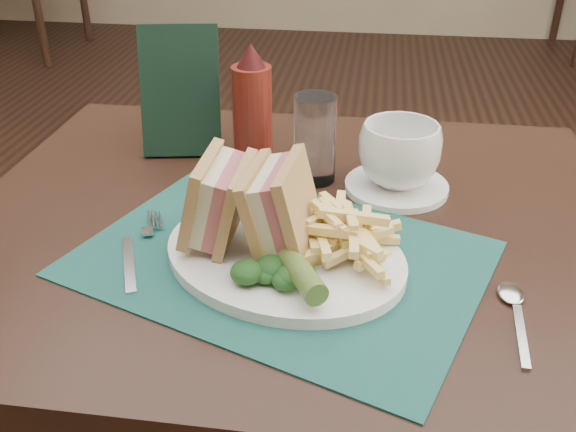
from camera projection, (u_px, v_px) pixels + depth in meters
The scene contains 17 objects.
floor at pixel (316, 368), 1.68m from camera, with size 7.00×7.00×0.00m, color black.
wall_back at pixel (365, 33), 4.68m from camera, with size 6.00×6.00×0.00m, color tan.
table_main at pixel (290, 411), 1.06m from camera, with size 0.90×0.75×0.75m, color black, non-canonical shape.
placemat at pixel (281, 258), 0.78m from camera, with size 0.47×0.33×0.00m, color #174B43.
plate at pixel (285, 255), 0.77m from camera, with size 0.30×0.24×0.01m, color white, non-canonical shape.
sandwich_half_a at pixel (201, 198), 0.76m from camera, with size 0.06×0.11×0.10m, color tan, non-canonical shape.
sandwich_half_b at pixel (264, 204), 0.75m from camera, with size 0.06×0.11×0.10m, color tan, non-canonical shape.
kale_garnish at pixel (275, 268), 0.71m from camera, with size 0.11×0.08×0.03m, color #163C15, non-canonical shape.
pickle_spear at pixel (296, 266), 0.70m from camera, with size 0.03×0.03×0.12m, color #466225.
fries_pile at pixel (343, 227), 0.75m from camera, with size 0.18×0.20×0.06m, color #FFDF7F, non-canonical shape.
fork at pixel (137, 247), 0.79m from camera, with size 0.03×0.17×0.01m, color silver, non-canonical shape.
spoon at pixel (518, 318), 0.67m from camera, with size 0.03×0.15×0.01m, color silver, non-canonical shape.
saucer at pixel (396, 186), 0.93m from camera, with size 0.15×0.15×0.01m, color white.
coffee_cup at pixel (399, 155), 0.91m from camera, with size 0.12×0.12×0.09m, color white.
drinking_glass at pixel (315, 139), 0.93m from camera, with size 0.06×0.06×0.13m, color silver.
ketchup_bottle at pixel (252, 103), 0.98m from camera, with size 0.06×0.06×0.19m, color maroon, non-canonical shape.
check_presenter at pixel (180, 91), 1.01m from camera, with size 0.12×0.01×0.20m, color black.
Camera 1 is at (0.10, -1.25, 1.19)m, focal length 40.00 mm.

